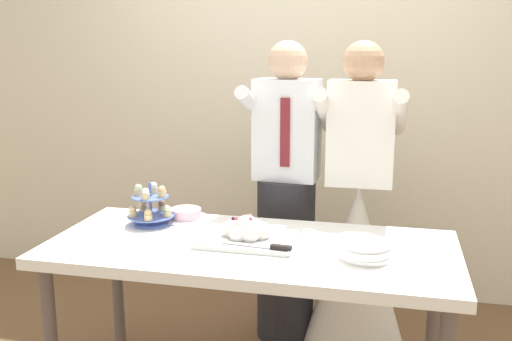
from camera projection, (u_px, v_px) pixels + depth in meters
name	position (u px, v px, depth m)	size (l,w,h in m)	color
rear_wall	(303.00, 74.00, 3.81)	(5.20, 0.10, 2.90)	beige
dessert_table	(251.00, 260.00, 2.61)	(1.80, 0.80, 0.78)	white
cupcake_stand	(151.00, 208.00, 2.85)	(0.23, 0.23, 0.21)	#4C66B2
main_cake_tray	(247.00, 233.00, 2.60)	(0.44, 0.31, 0.13)	silver
plate_stack	(366.00, 250.00, 2.40)	(0.20, 0.21, 0.08)	white
round_cake	(186.00, 215.00, 2.94)	(0.24, 0.24, 0.06)	white
person_groom	(286.00, 209.00, 3.23)	(0.49, 0.52, 1.66)	#232328
person_bride	(357.00, 245.00, 3.15)	(0.56, 0.56, 1.66)	white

